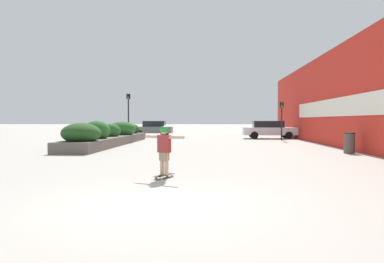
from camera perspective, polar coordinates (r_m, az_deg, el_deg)
ground_plane at (r=7.20m, az=-5.35°, el=-11.21°), size 300.00×300.00×0.00m
building_wall_right at (r=22.40m, az=23.18°, el=5.15°), size 0.67×43.63×6.04m
planter_box at (r=24.89m, az=-12.49°, el=-0.63°), size 2.11×14.75×1.60m
skateboard at (r=10.51m, az=-4.25°, el=-6.72°), size 0.54×0.80×0.09m
skateboarder at (r=10.42m, az=-4.26°, el=-2.09°), size 1.18×0.64×1.37m
trash_bin at (r=19.81m, az=22.85°, el=-1.60°), size 0.54×0.54×1.02m
car_center_left at (r=38.20m, az=-5.92°, el=0.49°), size 3.96×1.85×1.55m
car_center_right at (r=33.88m, az=11.73°, el=0.33°), size 4.74×1.98×1.56m
traffic_light_left at (r=31.24m, az=-9.68°, el=3.44°), size 0.28×0.30×3.81m
traffic_light_right at (r=31.08m, az=13.51°, el=2.65°), size 0.28×0.30×3.12m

